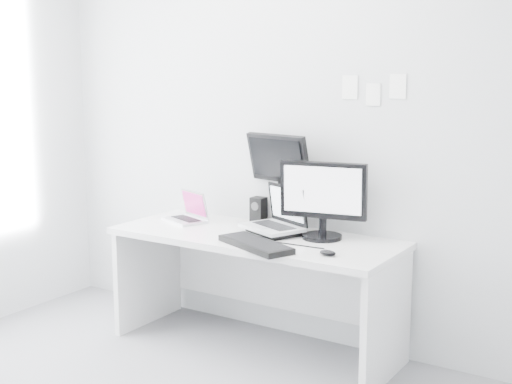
{
  "coord_description": "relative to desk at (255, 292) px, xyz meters",
  "views": [
    {
      "loc": [
        2.27,
        -2.27,
        1.74
      ],
      "look_at": [
        0.02,
        1.23,
        1.0
      ],
      "focal_mm": 49.53,
      "sensor_mm": 36.0,
      "label": 1
    }
  ],
  "objects": [
    {
      "name": "wall_note_2",
      "position": [
        0.75,
        0.34,
        1.26
      ],
      "size": [
        0.1,
        0.0,
        0.14
      ],
      "primitive_type": "cube",
      "color": "white",
      "rests_on": "back_wall"
    },
    {
      "name": "desk",
      "position": [
        0.0,
        0.0,
        0.0
      ],
      "size": [
        1.8,
        0.7,
        0.73
      ],
      "primitive_type": "cube",
      "color": "silver",
      "rests_on": "ground"
    },
    {
      "name": "wall_note_1",
      "position": [
        0.6,
        0.34,
        1.22
      ],
      "size": [
        0.09,
        0.0,
        0.13
      ],
      "primitive_type": "cube",
      "color": "white",
      "rests_on": "back_wall"
    },
    {
      "name": "back_wall",
      "position": [
        0.0,
        0.35,
        0.99
      ],
      "size": [
        3.6,
        0.0,
        3.6
      ],
      "primitive_type": "plane",
      "rotation": [
        1.57,
        0.0,
        0.0
      ],
      "color": "#B9BBBE",
      "rests_on": "ground"
    },
    {
      "name": "mouse",
      "position": [
        0.59,
        -0.19,
        0.38
      ],
      "size": [
        0.1,
        0.07,
        0.03
      ],
      "primitive_type": "ellipsoid",
      "rotation": [
        0.0,
        0.0,
        -0.05
      ],
      "color": "black",
      "rests_on": "desk"
    },
    {
      "name": "samsung_monitor",
      "position": [
        0.39,
        0.13,
        0.6
      ],
      "size": [
        0.56,
        0.34,
        0.48
      ],
      "primitive_type": "cube",
      "rotation": [
        0.0,
        0.0,
        0.2
      ],
      "color": "black",
      "rests_on": "desk"
    },
    {
      "name": "wall_note_0",
      "position": [
        0.45,
        0.34,
        1.26
      ],
      "size": [
        0.1,
        0.0,
        0.14
      ],
      "primitive_type": "cube",
      "color": "white",
      "rests_on": "back_wall"
    },
    {
      "name": "macbook",
      "position": [
        -0.59,
        0.06,
        0.47
      ],
      "size": [
        0.34,
        0.3,
        0.21
      ],
      "primitive_type": "cube",
      "rotation": [
        0.0,
        0.0,
        -0.36
      ],
      "color": "silver",
      "rests_on": "desk"
    },
    {
      "name": "rear_monitor",
      "position": [
        0.02,
        0.27,
        0.67
      ],
      "size": [
        0.47,
        0.23,
        0.62
      ],
      "primitive_type": "cube",
      "rotation": [
        0.0,
        0.0,
        -0.16
      ],
      "color": "black",
      "rests_on": "desk"
    },
    {
      "name": "speaker",
      "position": [
        -0.15,
        0.28,
        0.45
      ],
      "size": [
        0.09,
        0.09,
        0.17
      ],
      "primitive_type": "cube",
      "rotation": [
        0.0,
        0.0,
        -0.0
      ],
      "color": "black",
      "rests_on": "desk"
    },
    {
      "name": "keyboard",
      "position": [
        0.17,
        -0.25,
        0.38
      ],
      "size": [
        0.54,
        0.37,
        0.03
      ],
      "primitive_type": "cube",
      "rotation": [
        0.0,
        0.0,
        -0.4
      ],
      "color": "black",
      "rests_on": "desk"
    },
    {
      "name": "dell_laptop",
      "position": [
        0.07,
        0.07,
        0.52
      ],
      "size": [
        0.45,
        0.4,
        0.3
      ],
      "primitive_type": "cube",
      "rotation": [
        0.0,
        0.0,
        -0.41
      ],
      "color": "#AEB0B5",
      "rests_on": "desk"
    }
  ]
}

